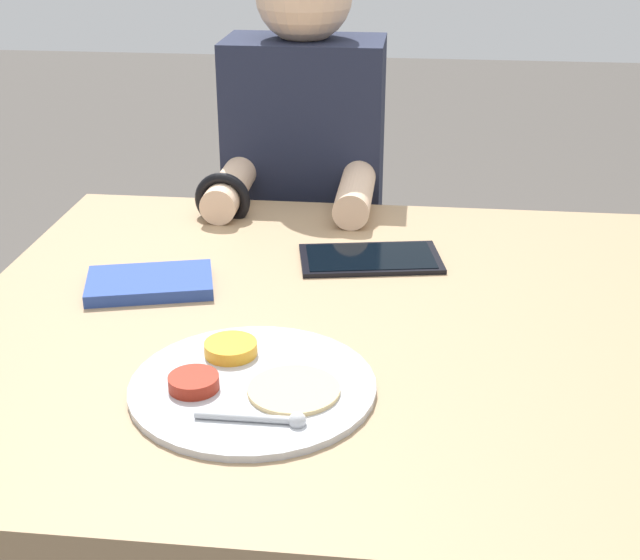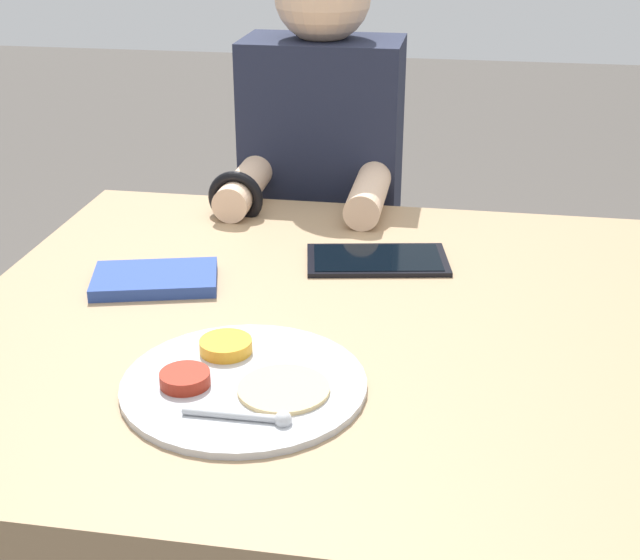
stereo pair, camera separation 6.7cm
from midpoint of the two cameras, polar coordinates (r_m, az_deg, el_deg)
The scene contains 5 objects.
dining_table at distance 1.53m, azimuth 2.88°, elevation -14.29°, with size 1.19×1.03×0.70m.
thali_tray at distance 1.17m, azimuth -3.37°, elevation -6.54°, with size 0.32×0.32×0.03m.
red_notebook at distance 1.47m, azimuth -9.22°, elevation -0.01°, with size 0.22×0.17×0.02m.
tablet_device at distance 1.54m, azimuth 4.93°, elevation 1.29°, with size 0.26×0.18×0.01m.
person_diner at distance 2.03m, azimuth 1.06°, elevation 3.11°, with size 0.35×0.44×1.19m.
Camera 2 is at (0.16, -1.19, 1.31)m, focal length 50.00 mm.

